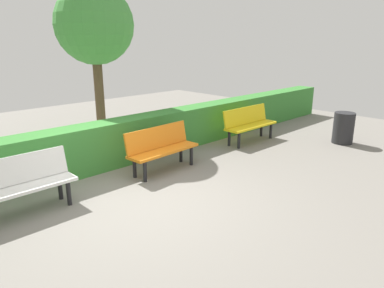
% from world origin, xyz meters
% --- Properties ---
extents(ground_plane, '(18.41, 18.41, 0.00)m').
position_xyz_m(ground_plane, '(0.00, 0.00, 0.00)').
color(ground_plane, gray).
extents(bench_yellow, '(1.61, 0.48, 0.86)m').
position_xyz_m(bench_yellow, '(-4.02, -0.89, 0.48)').
color(bench_yellow, yellow).
rests_on(bench_yellow, ground_plane).
extents(bench_orange, '(1.55, 0.53, 0.86)m').
position_xyz_m(bench_orange, '(-1.12, -0.82, 0.48)').
color(bench_orange, orange).
rests_on(bench_orange, ground_plane).
extents(bench_white, '(1.52, 0.47, 0.86)m').
position_xyz_m(bench_white, '(1.52, -0.85, 0.48)').
color(bench_white, white).
rests_on(bench_white, ground_plane).
extents(hedge_row, '(14.41, 0.56, 0.92)m').
position_xyz_m(hedge_row, '(-1.24, -1.75, 0.46)').
color(hedge_row, '#387F33').
rests_on(hedge_row, ground_plane).
extents(tree_near, '(1.92, 1.92, 3.79)m').
position_xyz_m(tree_near, '(-1.58, -3.82, 2.80)').
color(tree_near, brown).
rests_on(tree_near, ground_plane).
extents(trash_bin, '(0.49, 0.49, 0.77)m').
position_xyz_m(trash_bin, '(-5.58, 0.84, 0.38)').
color(trash_bin, '#262628').
rests_on(trash_bin, ground_plane).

